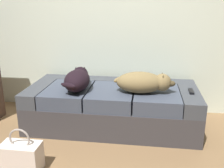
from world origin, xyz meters
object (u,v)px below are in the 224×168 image
couch (113,106)px  dog_tan (144,82)px  tv_remote (191,91)px  handbag (22,157)px  dog_dark (78,79)px

couch → dog_tan: dog_tan is taller
tv_remote → handbag: bearing=-147.5°
couch → dog_tan: (0.34, -0.14, 0.34)m
handbag → tv_remote: bearing=31.4°
dog_dark → handbag: dog_dark is taller
couch → dog_tan: bearing=-22.3°
dog_dark → dog_tan: dog_tan is taller
dog_tan → couch: bearing=157.7°
couch → dog_dark: bearing=-161.7°
dog_dark → tv_remote: bearing=2.7°
dog_tan → handbag: size_ratio=1.69×
dog_tan → handbag: (-0.96, -0.81, -0.43)m
couch → tv_remote: size_ratio=12.21×
couch → tv_remote: 0.86m
dog_dark → handbag: 0.97m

